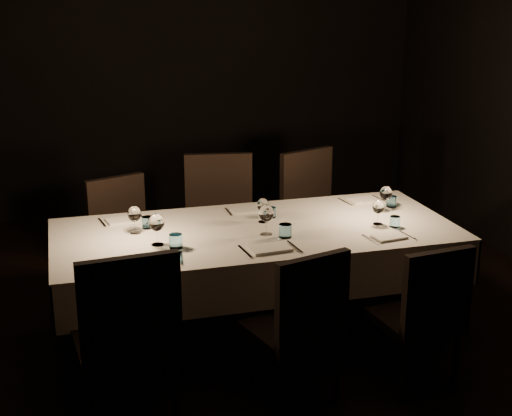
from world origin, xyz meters
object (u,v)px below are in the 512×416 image
object	(u,v)px
dining_table	(256,240)
chair_far_left	(124,236)
chair_near_left	(128,335)
chair_near_right	(425,311)
chair_near_center	(300,321)
chair_far_right	(316,211)
chair_far_center	(220,221)

from	to	relation	value
dining_table	chair_far_left	distance (m)	1.13
chair_near_left	chair_near_right	xyz separation A→B (m)	(1.64, -0.03, -0.06)
dining_table	chair_far_left	world-z (taller)	chair_far_left
chair_near_left	chair_near_center	world-z (taller)	chair_near_left
chair_far_right	chair_near_right	bearing A→B (deg)	-110.40
chair_near_center	chair_far_right	xyz separation A→B (m)	(0.71, 1.67, 0.05)
chair_near_right	chair_near_left	bearing A→B (deg)	-7.56
chair_far_left	dining_table	bearing A→B (deg)	-67.29
chair_far_center	chair_far_right	world-z (taller)	chair_far_center
dining_table	chair_near_center	bearing A→B (deg)	-88.85
chair_near_right	chair_far_center	xyz separation A→B (m)	(-0.79, 1.65, 0.07)
chair_near_right	chair_far_center	bearing A→B (deg)	-70.97
chair_far_left	chair_far_center	xyz separation A→B (m)	(0.70, -0.02, 0.06)
dining_table	chair_near_center	xyz separation A→B (m)	(0.02, -0.82, -0.18)
dining_table	chair_near_left	bearing A→B (deg)	-137.38
chair_near_center	chair_far_left	size ratio (longest dim) A/B	0.99
chair_near_left	chair_far_right	size ratio (longest dim) A/B	1.00
dining_table	chair_near_right	world-z (taller)	chair_near_right
chair_near_left	chair_near_right	world-z (taller)	chair_near_left
chair_far_center	chair_far_right	size ratio (longest dim) A/B	1.03
chair_near_right	chair_far_right	world-z (taller)	chair_far_right
dining_table	chair_near_left	size ratio (longest dim) A/B	2.46
chair_far_left	chair_far_center	bearing A→B (deg)	-22.05
chair_near_left	chair_far_center	xyz separation A→B (m)	(0.85, 1.62, 0.01)
chair_near_left	chair_near_center	bearing A→B (deg)	175.14
chair_near_center	chair_far_center	xyz separation A→B (m)	(-0.07, 1.61, 0.06)
chair_far_left	chair_far_center	distance (m)	0.71
chair_near_right	chair_far_center	distance (m)	1.83
dining_table	chair_far_right	world-z (taller)	chair_far_right
chair_far_left	chair_far_right	world-z (taller)	chair_far_right
chair_near_right	chair_far_center	world-z (taller)	chair_far_center
dining_table	chair_near_left	distance (m)	1.23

